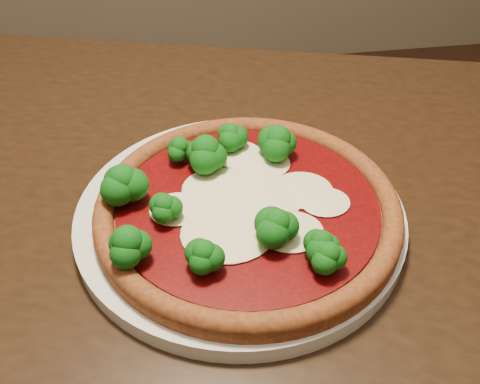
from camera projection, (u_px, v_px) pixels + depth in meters
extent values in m
cube|color=black|center=(180.00, 207.00, 0.61)|extent=(1.42, 1.07, 0.04)
cylinder|color=silver|center=(240.00, 214.00, 0.56)|extent=(0.34, 0.34, 0.02)
cylinder|color=brown|center=(248.00, 210.00, 0.54)|extent=(0.31, 0.31, 0.01)
torus|color=brown|center=(248.00, 205.00, 0.54)|extent=(0.31, 0.31, 0.02)
cylinder|color=#600405|center=(248.00, 205.00, 0.54)|extent=(0.26, 0.26, 0.00)
ellipsoid|color=#F8F1C5|center=(260.00, 163.00, 0.59)|extent=(0.07, 0.06, 0.01)
ellipsoid|color=#F8F1C5|center=(246.00, 200.00, 0.54)|extent=(0.11, 0.10, 0.01)
ellipsoid|color=#F8F1C5|center=(325.00, 202.00, 0.54)|extent=(0.05, 0.05, 0.00)
ellipsoid|color=#F8F1C5|center=(301.00, 190.00, 0.55)|extent=(0.07, 0.06, 0.01)
ellipsoid|color=#F8F1C5|center=(218.00, 188.00, 0.55)|extent=(0.08, 0.07, 0.01)
ellipsoid|color=#F8F1C5|center=(237.00, 154.00, 0.60)|extent=(0.06, 0.05, 0.00)
ellipsoid|color=#F8F1C5|center=(228.00, 232.00, 0.51)|extent=(0.09, 0.08, 0.01)
ellipsoid|color=#F8F1C5|center=(177.00, 209.00, 0.53)|extent=(0.06, 0.05, 0.00)
ellipsoid|color=#F8F1C5|center=(291.00, 231.00, 0.51)|extent=(0.06, 0.06, 0.01)
ellipsoid|color=#127016|center=(123.00, 181.00, 0.52)|extent=(0.05, 0.05, 0.04)
ellipsoid|color=#127016|center=(211.00, 151.00, 0.57)|extent=(0.04, 0.04, 0.03)
ellipsoid|color=#127016|center=(231.00, 135.00, 0.60)|extent=(0.04, 0.04, 0.03)
ellipsoid|color=#127016|center=(278.00, 140.00, 0.58)|extent=(0.05, 0.05, 0.04)
ellipsoid|color=#127016|center=(180.00, 147.00, 0.58)|extent=(0.04, 0.04, 0.03)
ellipsoid|color=#127016|center=(128.00, 243.00, 0.46)|extent=(0.05, 0.05, 0.04)
ellipsoid|color=#127016|center=(204.00, 254.00, 0.46)|extent=(0.04, 0.04, 0.03)
ellipsoid|color=#127016|center=(277.00, 225.00, 0.48)|extent=(0.04, 0.04, 0.04)
ellipsoid|color=#127016|center=(165.00, 206.00, 0.51)|extent=(0.04, 0.04, 0.03)
ellipsoid|color=#127016|center=(321.00, 243.00, 0.47)|extent=(0.04, 0.04, 0.03)
ellipsoid|color=#127016|center=(206.00, 151.00, 0.56)|extent=(0.05, 0.05, 0.04)
ellipsoid|color=#127016|center=(329.00, 255.00, 0.46)|extent=(0.04, 0.04, 0.03)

